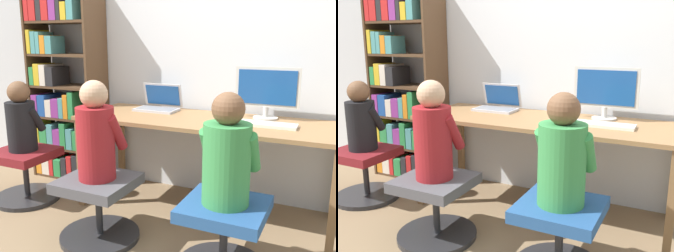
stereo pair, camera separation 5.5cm
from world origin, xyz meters
The scene contains 14 objects.
ground_plane centered at (0.00, 0.00, 0.00)m, with size 14.00×14.00×0.00m, color #846B4C.
wall_back centered at (0.00, 0.76, 1.30)m, with size 10.00×0.05×2.60m.
desk centered at (0.00, 0.35, 0.69)m, with size 1.98×0.70×0.76m.
desktop_monitor centered at (0.42, 0.56, 0.96)m, with size 0.48×0.19×0.39m.
laptop centered at (-0.48, 0.53, 0.80)m, with size 0.36×0.26×0.22m.
keyboard centered at (0.46, 0.31, 0.77)m, with size 0.45×0.14×0.03m.
computer_mouse_by_keyboard centered at (0.17, 0.32, 0.77)m, with size 0.06×0.12×0.03m.
office_chair_left centered at (0.39, -0.37, 0.24)m, with size 0.55×0.55×0.44m.
office_chair_right centered at (-0.50, -0.35, 0.24)m, with size 0.55×0.55×0.44m.
person_at_monitor centered at (0.39, -0.36, 0.72)m, with size 0.33×0.30×0.64m.
person_at_laptop centered at (-0.50, -0.35, 0.74)m, with size 0.31×0.29×0.66m.
bookshelf centered at (-1.53, 0.53, 0.87)m, with size 0.72×0.34×1.81m.
office_chair_side centered at (-1.45, -0.08, 0.24)m, with size 0.55×0.55×0.44m.
person_near_shelf centered at (-1.45, -0.07, 0.70)m, with size 0.29×0.26×0.58m.
Camera 1 is at (0.93, -2.29, 1.35)m, focal length 40.00 mm.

